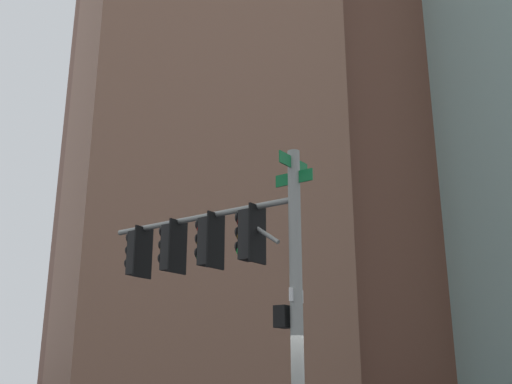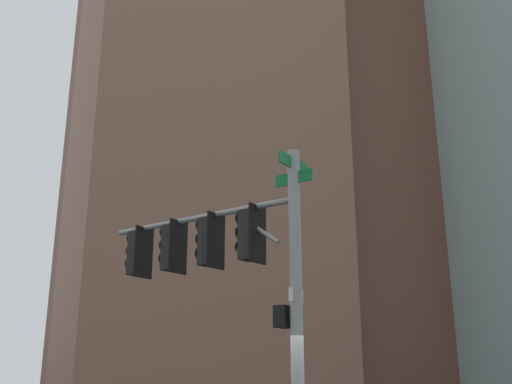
{
  "view_description": "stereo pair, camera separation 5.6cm",
  "coord_description": "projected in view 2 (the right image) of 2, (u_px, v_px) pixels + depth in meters",
  "views": [
    {
      "loc": [
        5.28,
        10.18,
        1.82
      ],
      "look_at": [
        0.78,
        -0.42,
        5.34
      ],
      "focal_mm": 42.14,
      "sensor_mm": 36.0,
      "label": 1
    },
    {
      "loc": [
        5.23,
        10.2,
        1.82
      ],
      "look_at": [
        0.78,
        -0.42,
        5.34
      ],
      "focal_mm": 42.14,
      "sensor_mm": 36.0,
      "label": 2
    }
  ],
  "objects": [
    {
      "name": "signal_pole_assembly",
      "position": [
        223.0,
        261.0,
        12.13
      ],
      "size": [
        3.02,
        4.53,
        6.02
      ],
      "rotation": [
        0.0,
        0.0,
        5.26
      ],
      "color": "gray",
      "rests_on": "ground_plane"
    },
    {
      "name": "building_brick_nearside",
      "position": [
        272.0,
        108.0,
        52.94
      ],
      "size": [
        27.96,
        14.01,
        48.78
      ],
      "primitive_type": "cube",
      "color": "brown",
      "rests_on": "ground_plane"
    },
    {
      "name": "building_brick_midblock",
      "position": [
        196.0,
        87.0,
        50.33
      ],
      "size": [
        18.09,
        18.78,
        49.91
      ],
      "primitive_type": "cube",
      "color": "#845B47",
      "rests_on": "ground_plane"
    },
    {
      "name": "building_glass_tower",
      "position": [
        493.0,
        47.0,
        63.68
      ],
      "size": [
        26.0,
        32.95,
        70.31
      ],
      "primitive_type": "cube",
      "color": "#9EC6C1",
      "rests_on": "ground_plane"
    },
    {
      "name": "building_brick_farside",
      "position": [
        158.0,
        131.0,
        59.66
      ],
      "size": [
        16.52,
        15.53,
        50.08
      ],
      "primitive_type": "cube",
      "color": "brown",
      "rests_on": "ground_plane"
    }
  ]
}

